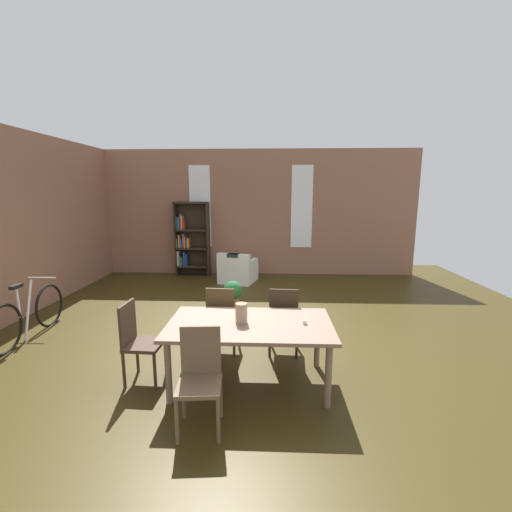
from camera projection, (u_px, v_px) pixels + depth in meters
ground_plane at (235, 340)px, 5.15m from camera, size 11.14×11.14×0.00m
back_wall_brick at (251, 213)px, 9.11m from camera, size 8.65×0.12×3.28m
window_pane_0 at (200, 207)px, 9.06m from camera, size 0.55×0.02×2.13m
window_pane_1 at (302, 207)px, 8.95m from camera, size 0.55×0.02×2.13m
dining_table at (250, 329)px, 3.88m from camera, size 1.85×1.04×0.74m
vase_on_table at (241, 313)px, 3.85m from camera, size 0.14×0.14×0.23m
tealight_candle_0 at (305, 322)px, 3.82m from camera, size 0.04×0.04×0.05m
dining_chair_far_left at (222, 317)px, 4.66m from camera, size 0.43×0.43×0.95m
dining_chair_near_left at (200, 375)px, 3.19m from camera, size 0.43×0.43×0.95m
dining_chair_head_left at (138, 339)px, 3.97m from camera, size 0.42×0.42×0.95m
dining_chair_far_right at (284, 318)px, 4.63m from camera, size 0.42×0.42×0.95m
bookshelf_tall at (190, 239)px, 9.05m from camera, size 0.89×0.33×1.94m
armchair_white at (238, 271)px, 8.43m from camera, size 0.98×0.98×0.75m
bicycle_second at (29, 315)px, 5.19m from camera, size 0.44×1.73×0.90m
potted_plant_by_shelf at (233, 292)px, 6.69m from camera, size 0.37×0.37×0.49m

